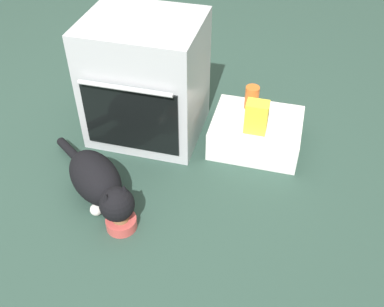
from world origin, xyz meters
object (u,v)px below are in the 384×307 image
Objects in this scene: cat at (99,182)px; sauce_jar at (252,98)px; oven at (146,80)px; pantry_cabinet at (256,133)px; snack_bag at (256,117)px; food_bowl at (121,222)px.

sauce_jar reaches higher than cat.
oven reaches higher than pantry_cabinet.
pantry_cabinet is at bearing 83.11° from cat.
oven reaches higher than cat.
snack_bag is 1.29× the size of sauce_jar.
oven is 1.41× the size of pantry_cabinet.
sauce_jar is at bearing 62.05° from food_bowl.
pantry_cabinet is at bearing 1.63° from oven.
sauce_jar is at bearing 12.43° from oven.
pantry_cabinet is (0.65, 0.02, -0.26)m from oven.
pantry_cabinet is at bearing -63.10° from sauce_jar.
snack_bag reaches higher than cat.
cat is 3.63× the size of snack_bag.
food_bowl is at bearing -81.30° from oven.
food_bowl is 0.83× the size of snack_bag.
oven is 0.61m from sauce_jar.
snack_bag is at bearing 52.38° from food_bowl.
pantry_cabinet is 2.78× the size of snack_bag.
pantry_cabinet reaches higher than food_bowl.
food_bowl is 0.90m from snack_bag.
pantry_cabinet is 3.34× the size of food_bowl.
pantry_cabinet is 0.77× the size of cat.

